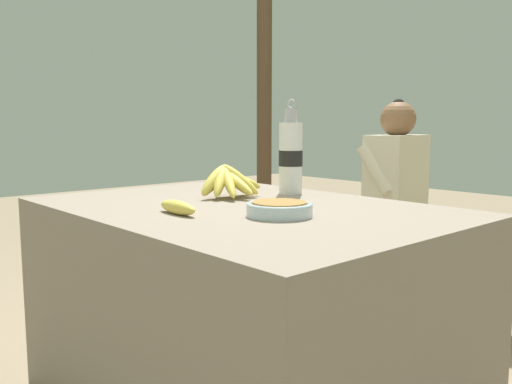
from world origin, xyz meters
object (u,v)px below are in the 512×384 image
object	(u,v)px
serving_bowl	(279,208)
seated_vendor	(388,190)
banana_bunch_ripe	(230,180)
support_post_near	(264,93)
loose_banana_front	(178,207)
water_bottle	(291,156)
wooden_bench	(418,245)

from	to	relation	value
serving_bowl	seated_vendor	world-z (taller)	seated_vendor
banana_bunch_ripe	seated_vendor	distance (m)	1.18
serving_bowl	support_post_near	world-z (taller)	support_post_near
loose_banana_front	seated_vendor	world-z (taller)	seated_vendor
water_bottle	wooden_bench	distance (m)	1.08
loose_banana_front	wooden_bench	bearing A→B (deg)	95.46
serving_bowl	water_bottle	xyz separation A→B (m)	(-0.33, 0.38, 0.12)
serving_bowl	loose_banana_front	bearing A→B (deg)	-138.89
water_bottle	support_post_near	xyz separation A→B (m)	(-1.39, 1.15, 0.33)
wooden_bench	support_post_near	world-z (taller)	support_post_near
water_bottle	support_post_near	bearing A→B (deg)	140.31
loose_banana_front	water_bottle	bearing A→B (deg)	100.80
seated_vendor	support_post_near	size ratio (longest dim) A/B	0.46
banana_bunch_ripe	wooden_bench	bearing A→B (deg)	88.91
banana_bunch_ripe	water_bottle	size ratio (longest dim) A/B	0.77
water_bottle	wooden_bench	world-z (taller)	water_bottle
loose_banana_front	wooden_bench	xyz separation A→B (m)	(-0.15, 1.53, -0.37)
water_bottle	loose_banana_front	xyz separation A→B (m)	(0.11, -0.57, -0.12)
banana_bunch_ripe	loose_banana_front	bearing A→B (deg)	-63.01
wooden_bench	support_post_near	bearing A→B (deg)	171.95
wooden_bench	support_post_near	size ratio (longest dim) A/B	0.81
banana_bunch_ripe	support_post_near	bearing A→B (deg)	133.63
banana_bunch_ripe	seated_vendor	bearing A→B (deg)	96.95
wooden_bench	seated_vendor	distance (m)	0.32
water_bottle	loose_banana_front	size ratio (longest dim) A/B	1.98
water_bottle	loose_banana_front	bearing A→B (deg)	-79.20
serving_bowl	loose_banana_front	xyz separation A→B (m)	(-0.22, -0.19, -0.00)
seated_vendor	serving_bowl	bearing A→B (deg)	105.74
wooden_bench	seated_vendor	xyz separation A→B (m)	(-0.16, -0.04, 0.27)
wooden_bench	water_bottle	bearing A→B (deg)	-87.79
serving_bowl	loose_banana_front	size ratio (longest dim) A/B	1.06
banana_bunch_ripe	seated_vendor	size ratio (longest dim) A/B	0.25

